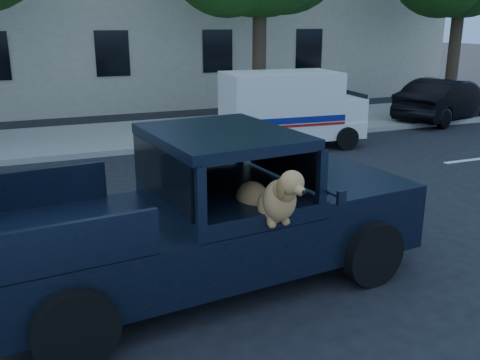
{
  "coord_description": "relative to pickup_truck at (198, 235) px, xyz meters",
  "views": [
    {
      "loc": [
        -2.2,
        -6.34,
        3.35
      ],
      "look_at": [
        0.17,
        -0.56,
        1.48
      ],
      "focal_mm": 40.0,
      "sensor_mm": 36.0,
      "label": 1
    }
  ],
  "objects": [
    {
      "name": "lane_stripes",
      "position": [
        2.27,
        3.6,
        -0.68
      ],
      "size": [
        21.6,
        0.14,
        0.01
      ],
      "primitive_type": null,
      "color": "silver",
      "rests_on": "ground"
    },
    {
      "name": "ground",
      "position": [
        0.27,
        0.2,
        -0.68
      ],
      "size": [
        120.0,
        120.0,
        0.0
      ],
      "primitive_type": "plane",
      "color": "black",
      "rests_on": "ground"
    },
    {
      "name": "pickup_truck",
      "position": [
        0.0,
        0.0,
        0.0
      ],
      "size": [
        5.83,
        3.07,
        2.02
      ],
      "rotation": [
        0.0,
        0.0,
        0.1
      ],
      "color": "black",
      "rests_on": "ground"
    },
    {
      "name": "far_sidewalk",
      "position": [
        0.27,
        9.4,
        -0.61
      ],
      "size": [
        60.0,
        4.0,
        0.15
      ],
      "primitive_type": "cube",
      "color": "gray",
      "rests_on": "ground"
    },
    {
      "name": "parked_sedan",
      "position": [
        11.53,
        8.05,
        0.05
      ],
      "size": [
        2.9,
        4.68,
        1.46
      ],
      "primitive_type": "imported",
      "rotation": [
        0.0,
        0.0,
        1.9
      ],
      "color": "black",
      "rests_on": "ground"
    },
    {
      "name": "mail_truck",
      "position": [
        4.76,
        6.66,
        0.21
      ],
      "size": [
        3.83,
        2.13,
        2.03
      ],
      "rotation": [
        0.0,
        0.0,
        -0.07
      ],
      "color": "silver",
      "rests_on": "ground"
    }
  ]
}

